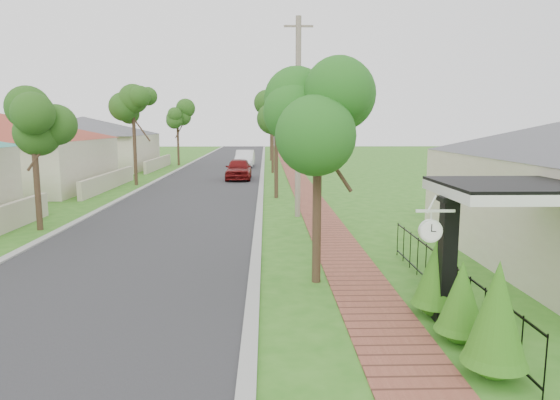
# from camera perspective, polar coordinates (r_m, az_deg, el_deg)

# --- Properties ---
(ground) EXTENTS (160.00, 160.00, 0.00)m
(ground) POSITION_cam_1_polar(r_m,az_deg,el_deg) (11.25, -6.53, -11.72)
(ground) COLOR #2E6F1A
(ground) RESTS_ON ground
(road) EXTENTS (7.00, 120.00, 0.02)m
(road) POSITION_cam_1_polar(r_m,az_deg,el_deg) (31.01, -8.93, 1.29)
(road) COLOR #28282B
(road) RESTS_ON ground
(kerb_right) EXTENTS (0.30, 120.00, 0.10)m
(kerb_right) POSITION_cam_1_polar(r_m,az_deg,el_deg) (30.76, -2.17, 1.33)
(kerb_right) COLOR #9E9E99
(kerb_right) RESTS_ON ground
(kerb_left) EXTENTS (0.30, 120.00, 0.10)m
(kerb_left) POSITION_cam_1_polar(r_m,az_deg,el_deg) (31.68, -15.49, 1.24)
(kerb_left) COLOR #9E9E99
(kerb_left) RESTS_ON ground
(sidewalk) EXTENTS (1.50, 120.00, 0.03)m
(sidewalk) POSITION_cam_1_polar(r_m,az_deg,el_deg) (30.84, 2.66, 1.35)
(sidewalk) COLOR brown
(sidewalk) RESTS_ON ground
(porch_post) EXTENTS (0.48, 0.48, 2.52)m
(porch_post) POSITION_cam_1_polar(r_m,az_deg,el_deg) (10.54, 18.53, -7.13)
(porch_post) COLOR black
(porch_post) RESTS_ON ground
(picket_fence) EXTENTS (0.03, 8.02, 1.00)m
(picket_fence) POSITION_cam_1_polar(r_m,az_deg,el_deg) (11.72, 18.34, -8.53)
(picket_fence) COLOR black
(picket_fence) RESTS_ON ground
(street_trees) EXTENTS (10.70, 37.65, 5.89)m
(street_trees) POSITION_cam_1_polar(r_m,az_deg,el_deg) (37.55, -7.57, 9.52)
(street_trees) COLOR #382619
(street_trees) RESTS_ON ground
(hedge_row) EXTENTS (0.90, 3.52, 1.93)m
(hedge_row) POSITION_cam_1_polar(r_m,az_deg,el_deg) (9.62, 20.12, -10.48)
(hedge_row) COLOR #1F6213
(hedge_row) RESTS_ON ground
(far_house_red) EXTENTS (15.56, 15.56, 4.60)m
(far_house_red) POSITION_cam_1_polar(r_m,az_deg,el_deg) (34.45, -29.26, 4.93)
(far_house_red) COLOR beige
(far_house_red) RESTS_ON ground
(far_house_grey) EXTENTS (15.56, 15.56, 4.60)m
(far_house_grey) POSITION_cam_1_polar(r_m,az_deg,el_deg) (47.30, -21.42, 6.14)
(far_house_grey) COLOR beige
(far_house_grey) RESTS_ON ground
(parked_car_red) EXTENTS (1.79, 4.42, 1.50)m
(parked_car_red) POSITION_cam_1_polar(r_m,az_deg,el_deg) (35.79, -4.75, 3.54)
(parked_car_red) COLOR maroon
(parked_car_red) RESTS_ON ground
(parked_car_white) EXTENTS (1.69, 4.66, 1.53)m
(parked_car_white) POSITION_cam_1_polar(r_m,az_deg,el_deg) (46.58, -4.03, 4.74)
(parked_car_white) COLOR white
(parked_car_white) RESTS_ON ground
(near_tree) EXTENTS (1.95, 1.95, 5.00)m
(near_tree) POSITION_cam_1_polar(r_m,az_deg,el_deg) (12.07, 4.35, 8.95)
(near_tree) COLOR #382619
(near_tree) RESTS_ON ground
(utility_pole) EXTENTS (1.20, 0.24, 8.25)m
(utility_pole) POSITION_cam_1_polar(r_m,az_deg,el_deg) (21.04, 2.08, 9.39)
(utility_pole) COLOR gray
(utility_pole) RESTS_ON ground
(station_clock) EXTENTS (0.74, 0.13, 0.63)m
(station_clock) POSITION_cam_1_polar(r_m,az_deg,el_deg) (9.82, 16.85, -3.21)
(station_clock) COLOR white
(station_clock) RESTS_ON ground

